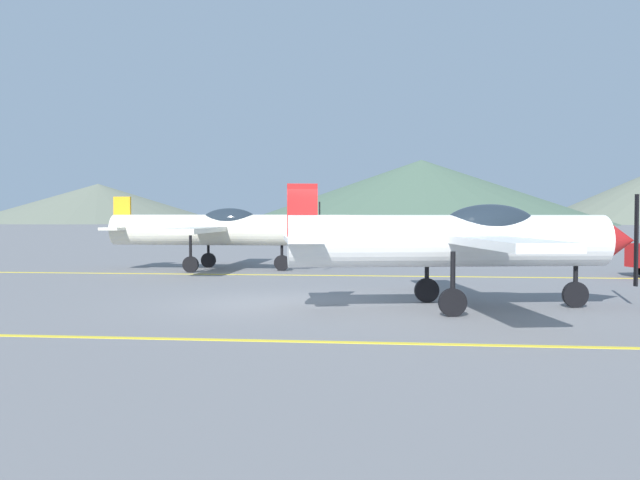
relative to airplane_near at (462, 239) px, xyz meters
The scene contains 7 objects.
ground_plane 3.99m from the airplane_near, behind, with size 400.00×400.00×0.00m, color slate.
apron_line_near 5.75m from the airplane_near, 131.69° to the right, with size 80.00×0.16×0.01m, color yellow.
apron_line_far 8.64m from the airplane_near, 115.76° to the left, with size 80.00×0.16×0.01m, color yellow.
airplane_near is the anchor object (origin of this frame).
airplane_mid 12.24m from the airplane_near, 129.87° to the left, with size 7.52×8.68×2.61m.
hill_left 158.35m from the airplane_near, 116.44° to the left, with size 58.13×58.13×8.98m, color slate.
hill_centerleft 126.66m from the airplane_near, 88.59° to the left, with size 73.52×73.52×12.72m, color #4C6651.
Camera 1 is at (2.38, -15.29, 1.99)m, focal length 39.65 mm.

